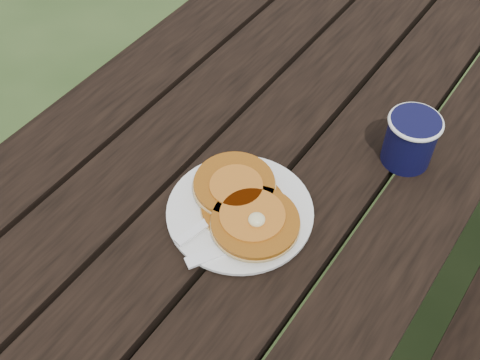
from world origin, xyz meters
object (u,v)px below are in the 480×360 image
Objects in this scene: plate at (240,212)px; coffee_cup at (411,138)px; picnic_table at (298,204)px; pancake_stack at (245,205)px.

plate is 2.43× the size of coffee_cup.
coffee_cup is at bearing -16.98° from picnic_table.
coffee_cup is at bearing 57.76° from plate.
coffee_cup reaches higher than picnic_table.
coffee_cup is (0.16, 0.26, 0.03)m from pancake_stack.
picnic_table is 7.70× the size of plate.
pancake_stack is 2.18× the size of coffee_cup.
pancake_stack is 0.31m from coffee_cup.
plate is at bearing -148.61° from pancake_stack.
plate is 0.32m from coffee_cup.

